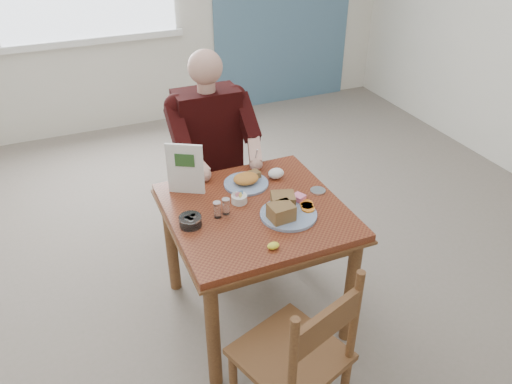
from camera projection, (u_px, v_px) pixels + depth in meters
name	position (u px, v px, depth m)	size (l,w,h in m)	color
floor	(256.00, 310.00, 3.04)	(6.00, 6.00, 0.00)	slate
lemon_wedge	(273.00, 246.00, 2.34)	(0.06, 0.04, 0.03)	yellow
napkin	(276.00, 173.00, 2.88)	(0.09, 0.08, 0.06)	white
metal_dish	(318.00, 191.00, 2.77)	(0.09, 0.09, 0.01)	silver
table	(256.00, 225.00, 2.69)	(0.92, 0.92, 0.75)	brown
chair_far	(210.00, 180.00, 3.40)	(0.42, 0.42, 0.95)	brown
chair_near	(298.00, 359.00, 2.14)	(0.53, 0.53, 0.95)	brown
diner	(212.00, 142.00, 3.15)	(0.53, 0.56, 1.39)	gray
near_plate	(286.00, 209.00, 2.56)	(0.33, 0.32, 0.10)	white
far_plate	(247.00, 180.00, 2.82)	(0.31, 0.31, 0.07)	white
caddy	(239.00, 199.00, 2.67)	(0.10, 0.10, 0.06)	white
shakers	(222.00, 208.00, 2.55)	(0.10, 0.06, 0.09)	white
creamer	(190.00, 221.00, 2.49)	(0.12, 0.12, 0.05)	white
menu	(185.00, 169.00, 2.68)	(0.18, 0.11, 0.30)	white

